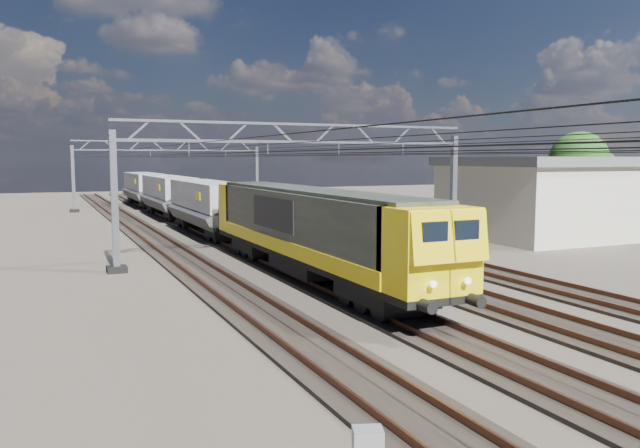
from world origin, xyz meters
name	(u,v)px	position (x,y,z in m)	size (l,w,h in m)	color
ground	(337,271)	(0.00, 0.00, 0.00)	(160.00, 160.00, 0.00)	#2C2521
track_outer_west	(212,280)	(-6.00, 0.00, 0.07)	(2.60, 140.00, 0.30)	black
track_loco	(298,273)	(-2.00, 0.00, 0.07)	(2.60, 140.00, 0.30)	black
track_inner_east	(374,267)	(2.00, 0.00, 0.07)	(2.60, 140.00, 0.30)	black
track_outer_east	(443,261)	(6.00, 0.00, 0.07)	(2.60, 140.00, 0.30)	black
catenary_gantry_mid	(304,185)	(0.00, 4.00, 3.91)	(19.90, 0.90, 7.11)	gray
catenary_gantry_far	(170,172)	(0.00, 40.00, 3.91)	(19.90, 0.90, 7.11)	gray
overhead_wires	(277,151)	(0.00, 8.00, 5.75)	(12.03, 140.00, 0.53)	black
locomotive	(310,227)	(-2.00, -1.34, 2.33)	(2.76, 21.10, 3.62)	black
hopper_wagon_lead	(208,203)	(-2.00, 16.35, 2.23)	(3.38, 13.00, 3.25)	black
hopper_wagon_mid	(169,193)	(-2.00, 30.55, 2.23)	(3.38, 13.00, 3.25)	black
hopper_wagon_third	(144,186)	(-2.00, 44.75, 2.23)	(3.38, 13.00, 3.25)	black
industrial_shed	(583,195)	(22.00, 6.00, 2.73)	(18.60, 10.60, 5.40)	beige
tree_far	(583,164)	(30.32, 13.79, 4.85)	(5.55, 5.15, 7.62)	#352018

